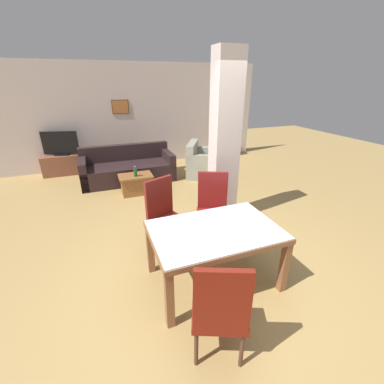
% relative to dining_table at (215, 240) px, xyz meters
% --- Properties ---
extents(ground_plane, '(18.00, 18.00, 0.00)m').
position_rel_dining_table_xyz_m(ground_plane, '(0.00, 0.00, -0.57)').
color(ground_plane, '#A7864D').
extents(back_wall, '(7.20, 0.09, 2.70)m').
position_rel_dining_table_xyz_m(back_wall, '(-0.00, 5.15, 0.78)').
color(back_wall, beige).
rests_on(back_wall, ground_plane).
extents(divider_pillar, '(0.41, 0.31, 2.70)m').
position_rel_dining_table_xyz_m(divider_pillar, '(0.77, 1.34, 0.78)').
color(divider_pillar, beige).
rests_on(divider_pillar, ground_plane).
extents(dining_table, '(1.44, 0.96, 0.73)m').
position_rel_dining_table_xyz_m(dining_table, '(0.00, 0.00, 0.00)').
color(dining_table, brown).
rests_on(dining_table, ground_plane).
extents(dining_chair_near_left, '(0.60, 0.60, 1.04)m').
position_rel_dining_table_xyz_m(dining_chair_near_left, '(-0.36, -0.86, -0.02)').
color(dining_chair_near_left, maroon).
rests_on(dining_chair_near_left, ground_plane).
extents(dining_chair_far_right, '(0.60, 0.60, 1.04)m').
position_rel_dining_table_xyz_m(dining_chair_far_right, '(0.36, 0.84, -0.02)').
color(dining_chair_far_right, maroon).
rests_on(dining_chair_far_right, ground_plane).
extents(dining_chair_far_left, '(0.60, 0.60, 1.04)m').
position_rel_dining_table_xyz_m(dining_chair_far_left, '(-0.36, 0.86, -0.02)').
color(dining_chair_far_left, maroon).
rests_on(dining_chair_far_left, ground_plane).
extents(sofa, '(2.14, 0.93, 0.80)m').
position_rel_dining_table_xyz_m(sofa, '(-0.48, 3.86, -0.30)').
color(sofa, black).
rests_on(sofa, ground_plane).
extents(armchair, '(1.19, 1.22, 0.83)m').
position_rel_dining_table_xyz_m(armchair, '(1.37, 3.53, -0.28)').
color(armchair, gray).
rests_on(armchair, ground_plane).
extents(coffee_table, '(0.69, 0.45, 0.42)m').
position_rel_dining_table_xyz_m(coffee_table, '(-0.44, 2.97, -0.36)').
color(coffee_table, brown).
rests_on(coffee_table, ground_plane).
extents(bottle, '(0.07, 0.07, 0.22)m').
position_rel_dining_table_xyz_m(bottle, '(-0.44, 2.89, -0.07)').
color(bottle, '#194C23').
rests_on(bottle, coffee_table).
extents(tv_stand, '(1.04, 0.40, 0.51)m').
position_rel_dining_table_xyz_m(tv_stand, '(-1.95, 4.87, -0.32)').
color(tv_stand, brown).
rests_on(tv_stand, ground_plane).
extents(tv_screen, '(0.84, 0.28, 0.59)m').
position_rel_dining_table_xyz_m(tv_screen, '(-1.95, 4.87, 0.22)').
color(tv_screen, black).
rests_on(tv_screen, tv_stand).
extents(floor_lamp, '(0.30, 0.30, 1.64)m').
position_rel_dining_table_xyz_m(floor_lamp, '(2.26, 4.80, 0.80)').
color(floor_lamp, '#B7B7BC').
rests_on(floor_lamp, ground_plane).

